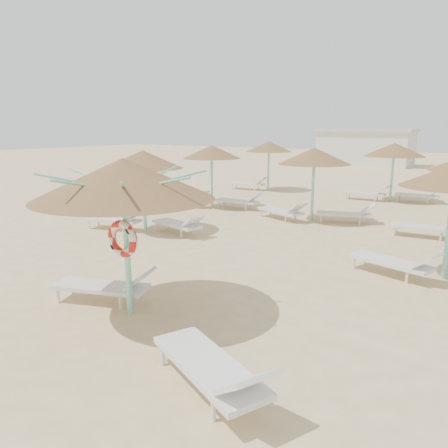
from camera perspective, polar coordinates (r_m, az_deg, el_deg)
The scene contains 6 objects.
ground at distance 8.62m, azimuth -9.33°, elevation -10.86°, with size 120.00×120.00×0.00m, color #DFC488.
main_palapa at distance 7.85m, azimuth -12.97°, elevation 5.68°, with size 3.22×3.22×2.88m.
lounger_main_a at distance 8.97m, azimuth -15.08°, elevation -7.77°, with size 2.12×1.26×0.74m.
lounger_main_b at distance 5.89m, azimuth -1.34°, elevation -18.27°, with size 2.29×1.53×0.80m.
palapa_field at distance 17.53m, azimuth 14.17°, elevation 8.50°, with size 14.68×13.58×2.71m.
service_hut at distance 42.37m, azimuth 17.96°, elevation 9.55°, with size 8.40×4.40×3.25m.
Camera 1 is at (5.45, -5.76, 3.40)m, focal length 35.00 mm.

